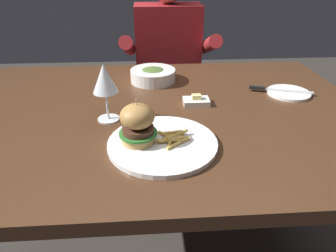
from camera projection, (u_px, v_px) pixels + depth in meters
The scene contains 10 objects.
dining_table at pixel (159, 128), 1.06m from camera, with size 1.44×0.99×0.74m.
main_plate at pixel (161, 143), 0.82m from camera, with size 0.30×0.30×0.01m, color white.
burger_sandwich at pixel (138, 123), 0.79m from camera, with size 0.10×0.10×0.13m.
fries_pile at pixel (173, 138), 0.82m from camera, with size 0.09×0.09×0.02m.
wine_glass at pixel (105, 80), 0.89m from camera, with size 0.08×0.08×0.18m.
bread_plate at pixel (289, 93), 1.13m from camera, with size 0.16×0.16×0.01m, color white.
table_knife at pixel (275, 89), 1.14m from camera, with size 0.23×0.08×0.01m.
butter_dish at pixel (196, 101), 1.05m from camera, with size 0.09×0.06×0.04m.
soup_bowl at pixel (153, 75), 1.24m from camera, with size 0.19×0.19×0.06m.
diner_person at pixel (168, 79), 1.79m from camera, with size 0.51×0.36×1.18m.
Camera 1 is at (-0.03, -0.92, 1.19)m, focal length 32.00 mm.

